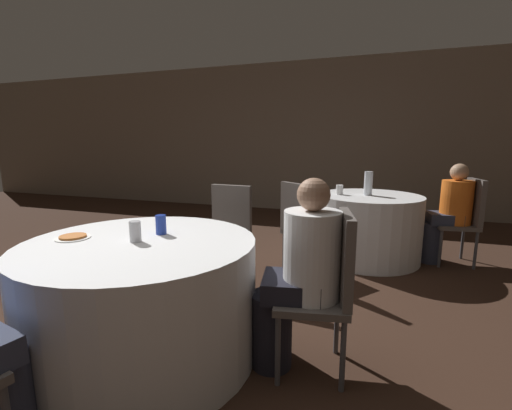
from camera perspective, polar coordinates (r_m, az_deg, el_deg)
ground_plane at (r=2.57m, az=-21.63°, el=-20.79°), size 16.00×16.00×0.00m
wall_back at (r=6.73m, az=6.00°, el=11.07°), size 16.00×0.06×2.80m
table_near at (r=2.26m, az=-18.16°, el=-14.61°), size 1.36×1.36×0.73m
table_far at (r=4.07m, az=18.14°, el=-3.49°), size 1.14×1.14×0.73m
chair_near_east at (r=1.98m, az=12.04°, el=-12.16°), size 0.47×0.47×0.93m
chair_near_north at (r=3.06m, az=-4.77°, el=-3.97°), size 0.43×0.43×0.93m
chair_far_east at (r=4.28m, az=31.46°, el=-1.35°), size 0.46×0.45×0.93m
chair_far_southwest at (r=3.34m, az=7.53°, el=-2.81°), size 0.56×0.56×0.93m
person_white_shirt at (r=1.97m, az=6.93°, el=-11.84°), size 0.49×0.35×1.12m
person_orange_shirt at (r=4.22m, az=29.23°, el=-1.38°), size 0.49×0.34×1.09m
pizza_plate_near at (r=2.35m, az=-28.21°, el=-4.73°), size 0.20×0.20×0.02m
soda_can_blue at (r=2.24m, az=-15.57°, el=-3.17°), size 0.07×0.07×0.12m
soda_can_silver at (r=2.11m, az=-19.49°, el=-4.19°), size 0.07×0.07×0.12m
bottle_far at (r=3.97m, az=18.21°, el=3.44°), size 0.09×0.09×0.26m
cup_far at (r=3.95m, az=13.75°, el=2.49°), size 0.08×0.08×0.11m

